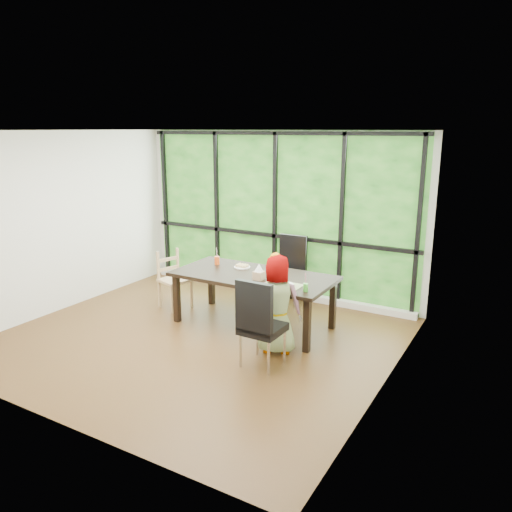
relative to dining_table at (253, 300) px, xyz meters
name	(u,v)px	position (x,y,z in m)	size (l,w,h in m)	color
ground	(198,339)	(-0.40, -0.79, -0.38)	(5.00, 5.00, 0.00)	black
back_wall	(276,214)	(-0.40, 1.46, 0.98)	(5.00, 5.00, 0.00)	silver
foliage_backdrop	(276,214)	(-0.40, 1.44, 0.98)	(4.80, 0.02, 2.65)	#174816
window_mullions	(275,215)	(-0.40, 1.40, 0.98)	(4.80, 0.06, 2.65)	black
window_sill	(273,291)	(-0.40, 1.36, -0.33)	(4.80, 0.12, 0.10)	silver
dining_table	(253,300)	(0.00, 0.00, 0.00)	(2.24, 1.07, 0.75)	black
chair_window_leather	(288,271)	(0.02, 1.07, 0.17)	(0.46, 0.46, 1.08)	black
chair_interior_leather	(263,322)	(0.72, -1.02, 0.17)	(0.46, 0.46, 1.08)	black
chair_end_beech	(175,280)	(-1.40, 0.00, 0.08)	(0.42, 0.40, 0.90)	tan
child_toddler	(275,282)	(0.00, 0.64, 0.08)	(0.33, 0.22, 0.92)	orange
child_older	(275,304)	(0.66, -0.60, 0.25)	(0.61, 0.40, 1.24)	gray
placemat	(282,286)	(0.58, -0.26, 0.38)	(0.49, 0.36, 0.01)	tan
plate_far	(242,267)	(-0.32, 0.22, 0.38)	(0.24, 0.24, 0.01)	white
plate_near	(284,285)	(0.59, -0.23, 0.38)	(0.26, 0.26, 0.02)	white
orange_cup	(217,260)	(-0.74, 0.19, 0.44)	(0.08, 0.08, 0.12)	#E85418
green_cup	(306,287)	(0.94, -0.32, 0.43)	(0.06, 0.06, 0.10)	green
tissue_box	(259,275)	(0.19, -0.17, 0.43)	(0.13, 0.13, 0.11)	tan
crepe_rolls_far	(242,265)	(-0.32, 0.22, 0.41)	(0.20, 0.12, 0.04)	tan
crepe_rolls_near	(284,283)	(0.59, -0.23, 0.41)	(0.05, 0.12, 0.04)	tan
straw_white	(217,254)	(-0.74, 0.19, 0.54)	(0.01, 0.01, 0.20)	white
straw_pink	(306,280)	(0.94, -0.32, 0.52)	(0.01, 0.01, 0.20)	pink
tissue	(259,267)	(0.19, -0.17, 0.54)	(0.12, 0.12, 0.11)	white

